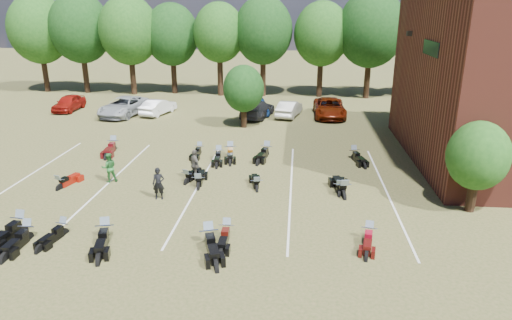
# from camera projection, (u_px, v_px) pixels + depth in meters

# --- Properties ---
(ground) EXTENTS (160.00, 160.00, 0.00)m
(ground) POSITION_uv_depth(u_px,v_px,m) (247.00, 211.00, 21.65)
(ground) COLOR brown
(ground) RESTS_ON ground
(car_0) EXTENTS (1.71, 4.23, 1.44)m
(car_0) POSITION_uv_depth(u_px,v_px,m) (69.00, 103.00, 41.92)
(car_0) COLOR maroon
(car_0) RESTS_ON ground
(car_1) EXTENTS (2.48, 4.38, 1.37)m
(car_1) POSITION_uv_depth(u_px,v_px,m) (158.00, 107.00, 40.47)
(car_1) COLOR white
(car_1) RESTS_ON ground
(car_2) EXTENTS (3.46, 6.07, 1.60)m
(car_2) POSITION_uv_depth(u_px,v_px,m) (124.00, 106.00, 40.07)
(car_2) COLOR #989DA1
(car_2) RESTS_ON ground
(car_3) EXTENTS (3.07, 5.36, 1.46)m
(car_3) POSITION_uv_depth(u_px,v_px,m) (257.00, 109.00, 39.43)
(car_3) COLOR black
(car_3) RESTS_ON ground
(car_4) EXTENTS (2.49, 4.39, 1.41)m
(car_4) POSITION_uv_depth(u_px,v_px,m) (258.00, 106.00, 40.77)
(car_4) COLOR navy
(car_4) RESTS_ON ground
(car_5) EXTENTS (2.36, 4.39, 1.37)m
(car_5) POSITION_uv_depth(u_px,v_px,m) (289.00, 109.00, 39.72)
(car_5) COLOR #AAAAA5
(car_5) RESTS_ON ground
(car_6) EXTENTS (2.69, 5.68, 1.57)m
(car_6) POSITION_uv_depth(u_px,v_px,m) (329.00, 108.00, 39.61)
(car_6) COLOR #5C1605
(car_6) RESTS_ON ground
(car_7) EXTENTS (3.69, 5.53, 1.49)m
(car_7) POSITION_uv_depth(u_px,v_px,m) (410.00, 110.00, 38.96)
(car_7) COLOR #38393E
(car_7) RESTS_ON ground
(person_black) EXTENTS (0.64, 0.47, 1.64)m
(person_black) POSITION_uv_depth(u_px,v_px,m) (158.00, 184.00, 22.75)
(person_black) COLOR black
(person_black) RESTS_ON ground
(person_green) EXTENTS (1.00, 0.92, 1.65)m
(person_green) POSITION_uv_depth(u_px,v_px,m) (109.00, 168.00, 24.97)
(person_green) COLOR #25642A
(person_green) RESTS_ON ground
(person_grey) EXTENTS (0.96, 1.09, 1.77)m
(person_grey) POSITION_uv_depth(u_px,v_px,m) (195.00, 165.00, 25.18)
(person_grey) COLOR #4F4B43
(person_grey) RESTS_ON ground
(motorcycle_0) EXTENTS (1.02, 2.59, 1.41)m
(motorcycle_0) POSITION_uv_depth(u_px,v_px,m) (21.00, 233.00, 19.59)
(motorcycle_0) COLOR black
(motorcycle_0) RESTS_ON ground
(motorcycle_1) EXTENTS (0.76, 2.29, 1.27)m
(motorcycle_1) POSITION_uv_depth(u_px,v_px,m) (28.00, 240.00, 19.00)
(motorcycle_1) COLOR black
(motorcycle_1) RESTS_ON ground
(motorcycle_2) EXTENTS (0.99, 2.07, 1.11)m
(motorcycle_2) POSITION_uv_depth(u_px,v_px,m) (64.00, 235.00, 19.40)
(motorcycle_2) COLOR black
(motorcycle_2) RESTS_ON ground
(motorcycle_3) EXTENTS (1.35, 2.57, 1.37)m
(motorcycle_3) POSITION_uv_depth(u_px,v_px,m) (106.00, 240.00, 18.99)
(motorcycle_3) COLOR black
(motorcycle_3) RESTS_ON ground
(motorcycle_4) EXTENTS (1.55, 2.61, 1.39)m
(motorcycle_4) POSITION_uv_depth(u_px,v_px,m) (209.00, 245.00, 18.56)
(motorcycle_4) COLOR black
(motorcycle_4) RESTS_ON ground
(motorcycle_5) EXTENTS (0.69, 2.14, 1.19)m
(motorcycle_5) POSITION_uv_depth(u_px,v_px,m) (227.00, 237.00, 19.18)
(motorcycle_5) COLOR black
(motorcycle_5) RESTS_ON ground
(motorcycle_6) EXTENTS (1.05, 2.19, 1.17)m
(motorcycle_6) POSITION_uv_depth(u_px,v_px,m) (368.00, 240.00, 18.96)
(motorcycle_6) COLOR #400B09
(motorcycle_6) RESTS_ON ground
(motorcycle_7) EXTENTS (1.17, 2.18, 1.16)m
(motorcycle_7) POSITION_uv_depth(u_px,v_px,m) (61.00, 189.00, 24.20)
(motorcycle_7) COLOR maroon
(motorcycle_7) RESTS_ON ground
(motorcycle_9) EXTENTS (1.24, 2.22, 1.18)m
(motorcycle_9) POSITION_uv_depth(u_px,v_px,m) (187.00, 183.00, 24.99)
(motorcycle_9) COLOR black
(motorcycle_9) RESTS_ON ground
(motorcycle_10) EXTENTS (0.90, 2.31, 1.26)m
(motorcycle_10) POSITION_uv_depth(u_px,v_px,m) (199.00, 188.00, 24.31)
(motorcycle_10) COLOR black
(motorcycle_10) RESTS_ON ground
(motorcycle_11) EXTENTS (1.02, 2.11, 1.13)m
(motorcycle_11) POSITION_uv_depth(u_px,v_px,m) (257.00, 190.00, 24.04)
(motorcycle_11) COLOR black
(motorcycle_11) RESTS_ON ground
(motorcycle_12) EXTENTS (1.22, 2.63, 1.41)m
(motorcycle_12) POSITION_uv_depth(u_px,v_px,m) (343.00, 197.00, 23.17)
(motorcycle_12) COLOR black
(motorcycle_12) RESTS_ON ground
(motorcycle_13) EXTENTS (0.99, 2.25, 1.21)m
(motorcycle_13) POSITION_uv_depth(u_px,v_px,m) (339.00, 195.00, 23.44)
(motorcycle_13) COLOR black
(motorcycle_13) RESTS_ON ground
(motorcycle_14) EXTENTS (1.07, 2.56, 1.39)m
(motorcycle_14) POSITION_uv_depth(u_px,v_px,m) (114.00, 150.00, 30.63)
(motorcycle_14) COLOR #44090D
(motorcycle_14) RESTS_ON ground
(motorcycle_16) EXTENTS (0.73, 2.04, 1.12)m
(motorcycle_16) POSITION_uv_depth(u_px,v_px,m) (200.00, 154.00, 29.90)
(motorcycle_16) COLOR black
(motorcycle_16) RESTS_ON ground
(motorcycle_17) EXTENTS (1.07, 2.47, 1.33)m
(motorcycle_17) POSITION_uv_depth(u_px,v_px,m) (230.00, 156.00, 29.50)
(motorcycle_17) COLOR black
(motorcycle_17) RESTS_ON ground
(motorcycle_18) EXTENTS (0.90, 2.27, 1.24)m
(motorcycle_18) POSITION_uv_depth(u_px,v_px,m) (219.00, 159.00, 28.90)
(motorcycle_18) COLOR black
(motorcycle_18) RESTS_ON ground
(motorcycle_19) EXTENTS (1.29, 2.56, 1.36)m
(motorcycle_19) POSITION_uv_depth(u_px,v_px,m) (266.00, 156.00, 29.51)
(motorcycle_19) COLOR black
(motorcycle_19) RESTS_ON ground
(motorcycle_20) EXTENTS (1.28, 2.36, 1.26)m
(motorcycle_20) POSITION_uv_depth(u_px,v_px,m) (354.00, 159.00, 28.86)
(motorcycle_20) COLOR black
(motorcycle_20) RESTS_ON ground
(tree_line) EXTENTS (56.00, 6.00, 9.79)m
(tree_line) POSITION_uv_depth(u_px,v_px,m) (268.00, 35.00, 47.02)
(tree_line) COLOR black
(tree_line) RESTS_ON ground
(young_tree_near_building) EXTENTS (2.80, 2.80, 4.16)m
(young_tree_near_building) POSITION_uv_depth(u_px,v_px,m) (478.00, 156.00, 20.78)
(young_tree_near_building) COLOR black
(young_tree_near_building) RESTS_ON ground
(young_tree_midfield) EXTENTS (3.20, 3.20, 4.70)m
(young_tree_midfield) POSITION_uv_depth(u_px,v_px,m) (244.00, 89.00, 35.42)
(young_tree_midfield) COLOR black
(young_tree_midfield) RESTS_ON ground
(parking_lines) EXTENTS (20.10, 14.00, 0.01)m
(parking_lines) POSITION_uv_depth(u_px,v_px,m) (199.00, 185.00, 24.73)
(parking_lines) COLOR silver
(parking_lines) RESTS_ON ground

